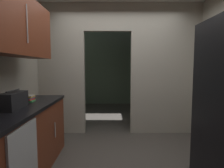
% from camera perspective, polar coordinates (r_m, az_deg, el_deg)
% --- Properties ---
extents(ground, '(20.00, 20.00, 0.00)m').
position_cam_1_polar(ground, '(2.86, 3.24, -23.93)').
color(ground, '#47423D').
extents(kitchen_partition, '(3.34, 0.12, 2.67)m').
position_cam_1_polar(kitchen_partition, '(3.93, 3.21, 5.59)').
color(kitchen_partition, '#ADA899').
rests_on(kitchen_partition, ground).
extents(adjoining_room_shell, '(3.34, 3.22, 2.67)m').
position_cam_1_polar(adjoining_room_shell, '(6.06, 1.45, 4.68)').
color(adjoining_room_shell, slate).
rests_on(adjoining_room_shell, ground).
extents(lower_cabinet_run, '(0.70, 1.93, 0.91)m').
position_cam_1_polar(lower_cabinet_run, '(2.71, -26.64, -15.63)').
color(lower_cabinet_run, maroon).
rests_on(lower_cabinet_run, ground).
extents(upper_cabinet_counterside, '(0.36, 1.74, 0.74)m').
position_cam_1_polar(upper_cabinet_counterside, '(2.59, -28.00, 15.79)').
color(upper_cabinet_counterside, maroon).
extents(boombox, '(0.18, 0.40, 0.22)m').
position_cam_1_polar(boombox, '(2.47, -27.64, -4.45)').
color(boombox, black).
rests_on(boombox, lower_cabinet_run).
extents(book_stack, '(0.15, 0.17, 0.09)m').
position_cam_1_polar(book_stack, '(2.88, -23.72, -4.08)').
color(book_stack, '#388C47').
rests_on(book_stack, lower_cabinet_run).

